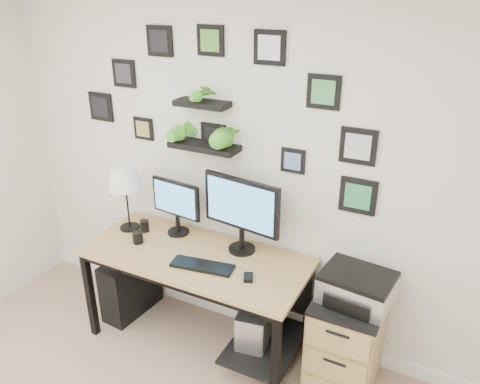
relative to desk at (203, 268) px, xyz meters
The scene contains 14 objects.
room 0.69m from the desk, 58.35° to the left, with size 4.00×4.00×4.00m.
desk is the anchor object (origin of this frame).
monitor_left 0.52m from the desk, 151.98° to the left, with size 0.42×0.18×0.43m.
monitor_right 0.53m from the desk, 34.92° to the left, with size 0.59×0.21×0.55m.
keyboard 0.22m from the desk, 58.44° to the right, with size 0.42×0.14×0.02m, color black.
mouse 0.47m from the desk, 17.50° to the right, with size 0.06×0.09×0.03m, color black.
table_lamp 0.87m from the desk, behind, with size 0.25×0.25×0.51m.
mug 0.53m from the desk, behind, with size 0.08×0.08×0.09m, color black.
pen_cup 0.59m from the desk, behind, with size 0.07×0.07×0.09m, color black.
pc_tower_black 0.80m from the desk, behind, with size 0.22×0.49×0.49m, color black.
pc_tower_grey 0.58m from the desk, ahead, with size 0.27×0.48×0.45m.
file_cabinet 1.08m from the desk, ahead, with size 0.43×0.53×0.67m.
printer 1.08m from the desk, ahead, with size 0.46×0.39×0.19m.
wall_decor 1.08m from the desk, 99.47° to the left, with size 2.27×0.18×1.10m.
Camera 1 is at (1.31, -0.72, 2.48)m, focal length 35.00 mm.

